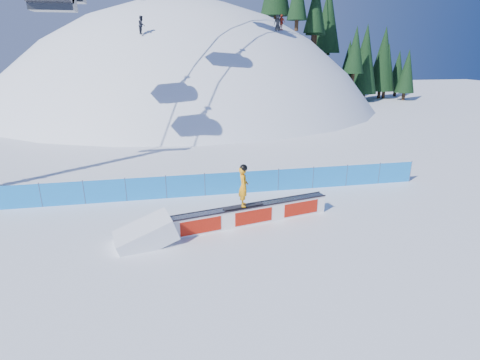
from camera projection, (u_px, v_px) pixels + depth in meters
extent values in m
plane|color=white|center=(240.00, 232.00, 15.80)|extent=(160.00, 160.00, 0.00)
sphere|color=white|center=(191.00, 216.00, 60.63)|extent=(64.00, 64.00, 64.00)
cylinder|color=#332114|center=(285.00, 28.00, 55.78)|extent=(0.50, 0.50, 1.40)
cylinder|color=#332114|center=(284.00, 26.00, 54.86)|extent=(0.50, 0.50, 1.40)
cylinder|color=#332114|center=(307.00, 32.00, 49.52)|extent=(0.50, 0.50, 1.40)
cylinder|color=#332114|center=(328.00, 49.00, 50.97)|extent=(0.50, 0.50, 1.40)
cone|color=black|center=(330.00, 19.00, 49.72)|extent=(2.86, 2.86, 6.50)
cylinder|color=#332114|center=(322.00, 60.00, 58.76)|extent=(0.50, 0.50, 1.40)
cone|color=black|center=(324.00, 32.00, 57.41)|extent=(3.12, 3.12, 7.08)
cylinder|color=#332114|center=(342.00, 66.00, 53.14)|extent=(0.50, 0.50, 1.40)
cone|color=black|center=(344.00, 37.00, 51.89)|extent=(2.85, 2.85, 6.48)
cylinder|color=#332114|center=(350.00, 80.00, 55.34)|extent=(0.50, 0.50, 1.40)
cone|color=black|center=(353.00, 54.00, 54.14)|extent=(2.73, 2.73, 6.20)
cylinder|color=#332114|center=(358.00, 94.00, 56.99)|extent=(0.50, 0.50, 1.40)
cone|color=black|center=(360.00, 67.00, 55.68)|extent=(3.02, 3.02, 6.87)
cylinder|color=#332114|center=(369.00, 97.00, 57.86)|extent=(0.50, 0.50, 1.40)
cone|color=black|center=(373.00, 61.00, 56.14)|extent=(4.15, 4.15, 9.43)
cylinder|color=#332114|center=(358.00, 93.00, 63.57)|extent=(0.50, 0.50, 1.40)
cone|color=black|center=(360.00, 70.00, 62.36)|extent=(2.76, 2.76, 6.27)
cylinder|color=#332114|center=(393.00, 97.00, 58.37)|extent=(0.50, 0.50, 1.40)
cone|color=black|center=(397.00, 62.00, 56.70)|extent=(4.00, 4.00, 9.10)
cylinder|color=#332114|center=(379.00, 94.00, 62.49)|extent=(0.50, 0.50, 1.40)
cone|color=black|center=(382.00, 62.00, 60.84)|extent=(3.93, 3.93, 8.93)
cylinder|color=#332114|center=(406.00, 98.00, 57.14)|extent=(0.50, 0.50, 1.40)
cone|color=black|center=(412.00, 62.00, 55.47)|extent=(4.01, 4.01, 9.11)
cylinder|color=#332114|center=(407.00, 94.00, 62.49)|extent=(0.50, 0.50, 1.40)
cone|color=black|center=(412.00, 60.00, 60.77)|extent=(4.14, 4.14, 9.42)
cube|color=#167FDC|center=(224.00, 184.00, 19.78)|extent=(22.00, 0.03, 1.20)
cylinder|color=#3B496B|center=(40.00, 195.00, 18.14)|extent=(0.05, 0.05, 1.30)
cylinder|color=#3B496B|center=(84.00, 192.00, 18.50)|extent=(0.05, 0.05, 1.30)
cylinder|color=#3B496B|center=(126.00, 189.00, 18.86)|extent=(0.05, 0.05, 1.30)
cylinder|color=#3B496B|center=(166.00, 186.00, 19.22)|extent=(0.05, 0.05, 1.30)
cylinder|color=#3B496B|center=(205.00, 184.00, 19.58)|extent=(0.05, 0.05, 1.30)
cylinder|color=#3B496B|center=(242.00, 182.00, 19.95)|extent=(0.05, 0.05, 1.30)
cylinder|color=#3B496B|center=(278.00, 179.00, 20.31)|extent=(0.05, 0.05, 1.30)
cylinder|color=#3B496B|center=(313.00, 177.00, 20.67)|extent=(0.05, 0.05, 1.30)
cylinder|color=#3B496B|center=(347.00, 175.00, 21.03)|extent=(0.05, 0.05, 1.30)
cylinder|color=#3B496B|center=(379.00, 173.00, 21.39)|extent=(0.05, 0.05, 1.30)
cylinder|color=#3B496B|center=(411.00, 171.00, 21.76)|extent=(0.05, 0.05, 1.30)
cube|color=white|center=(252.00, 215.00, 16.46)|extent=(7.30, 1.97, 0.83)
cube|color=gray|center=(252.00, 206.00, 16.32)|extent=(7.24, 1.98, 0.04)
cube|color=black|center=(254.00, 207.00, 16.10)|extent=(7.22, 1.55, 0.06)
cube|color=black|center=(249.00, 203.00, 16.53)|extent=(7.22, 1.55, 0.06)
cube|color=red|center=(254.00, 217.00, 16.25)|extent=(6.85, 1.46, 0.62)
cube|color=red|center=(249.00, 213.00, 16.67)|extent=(6.85, 1.46, 0.62)
cube|color=black|center=(243.00, 206.00, 16.16)|extent=(1.84, 0.69, 0.03)
imported|color=#FFA010|center=(243.00, 186.00, 15.87)|extent=(0.50, 0.69, 1.75)
sphere|color=black|center=(244.00, 168.00, 15.60)|extent=(0.33, 0.33, 0.33)
imported|color=black|center=(142.00, 25.00, 35.15)|extent=(0.78, 0.92, 1.65)
imported|color=#AC2918|center=(282.00, 22.00, 41.64)|extent=(0.84, 1.04, 1.65)
imported|color=black|center=(278.00, 23.00, 40.90)|extent=(0.85, 0.59, 1.65)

